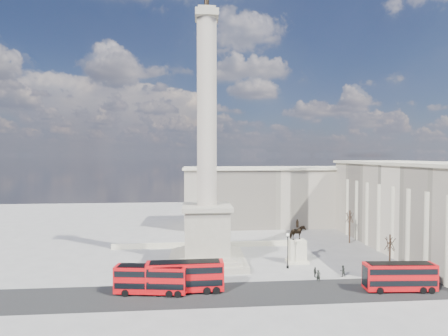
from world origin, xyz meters
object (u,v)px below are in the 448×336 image
pedestrian_walking (318,276)px  pedestrian_standing (343,271)px  red_bus_a (151,279)px  victorian_lamp (288,248)px  nelsons_column (207,194)px  equestrian_statue (297,248)px  red_bus_b (186,276)px  red_bus_c (400,276)px  pedestrian_crossing (315,272)px

pedestrian_walking → pedestrian_standing: (4.86, 2.08, -0.02)m
red_bus_a → victorian_lamp: 24.61m
nelsons_column → pedestrian_standing: 26.75m
pedestrian_standing → red_bus_a: bearing=1.9°
equestrian_statue → pedestrian_walking: bearing=-87.6°
nelsons_column → red_bus_a: 19.65m
red_bus_b → pedestrian_walking: size_ratio=5.93×
pedestrian_walking → equestrian_statue: bearing=90.1°
pedestrian_walking → red_bus_a: bearing=-176.3°
red_bus_a → pedestrian_walking: (25.68, 2.72, -1.24)m
pedestrian_walking → red_bus_b: bearing=-175.6°
equestrian_statue → nelsons_column: bearing=175.6°
nelsons_column → pedestrian_standing: bearing=-22.9°
red_bus_b → equestrian_statue: bearing=30.4°
nelsons_column → pedestrian_standing: nelsons_column is taller
equestrian_statue → pedestrian_walking: equestrian_statue is taller
victorian_lamp → pedestrian_standing: victorian_lamp is taller
red_bus_c → victorian_lamp: size_ratio=1.67×
nelsons_column → pedestrian_walking: 23.83m
victorian_lamp → pedestrian_walking: 8.06m
red_bus_b → red_bus_a: bearing=-178.1°
nelsons_column → pedestrian_crossing: (17.36, -9.32, -12.08)m
red_bus_c → pedestrian_walking: size_ratio=5.48×
red_bus_a → red_bus_c: 36.35m
red_bus_a → red_bus_b: 4.89m
victorian_lamp → pedestrian_walking: (3.08, -6.93, -2.72)m
red_bus_c → equestrian_statue: (-11.05, 14.75, 0.62)m
nelsons_column → red_bus_b: bearing=-104.7°
red_bus_a → equestrian_statue: 28.32m
equestrian_statue → pedestrian_standing: (5.29, -8.02, -1.88)m
nelsons_column → victorian_lamp: size_ratio=7.99×
red_bus_b → pedestrian_crossing: bearing=10.9°
pedestrian_standing → red_bus_b: bearing=3.0°
nelsons_column → pedestrian_walking: nelsons_column is taller
pedestrian_standing → red_bus_c: bearing=123.5°
nelsons_column → pedestrian_crossing: bearing=-28.2°
red_bus_a → equestrian_statue: size_ratio=1.30×
victorian_lamp → pedestrian_standing: size_ratio=3.35×
victorian_lamp → red_bus_c: bearing=-40.2°
pedestrian_standing → pedestrian_crossing: bearing=-6.8°
red_bus_b → victorian_lamp: victorian_lamp is taller
pedestrian_walking → pedestrian_standing: 5.29m
victorian_lamp → pedestrian_crossing: bearing=-56.1°
equestrian_statue → pedestrian_walking: (0.43, -10.10, -1.86)m
red_bus_c → red_bus_a: bearing=-179.4°
victorian_lamp → red_bus_b: bearing=-152.1°
red_bus_c → pedestrian_crossing: red_bus_c is taller
victorian_lamp → pedestrian_crossing: size_ratio=3.70×
pedestrian_crossing → red_bus_c: bearing=-131.3°
pedestrian_crossing → nelsons_column: bearing=53.2°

